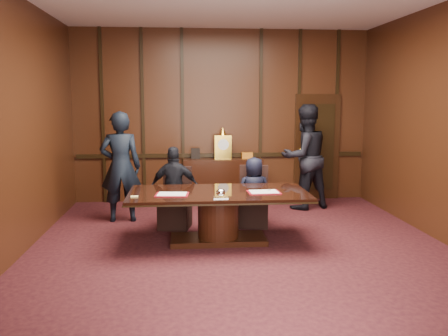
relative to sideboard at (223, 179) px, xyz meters
name	(u,v)px	position (x,y,z in m)	size (l,w,h in m)	color
room	(247,127)	(0.07, -3.12, 1.24)	(7.00, 7.04, 3.50)	black
sideboard	(223,179)	(0.00, 0.00, 0.00)	(1.60, 0.45, 1.54)	black
conference_table	(218,208)	(-0.30, -2.71, 0.02)	(2.62, 1.32, 0.76)	black
folder_left	(172,194)	(-0.97, -2.90, 0.28)	(0.49, 0.37, 0.02)	maroon
folder_right	(264,192)	(0.35, -2.84, 0.28)	(0.47, 0.35, 0.02)	maroon
inkstand	(221,194)	(-0.30, -3.16, 0.33)	(0.20, 0.14, 0.12)	white
notepad	(134,197)	(-1.48, -3.00, 0.28)	(0.10, 0.07, 0.01)	#FCDE7B
chair_left	(175,210)	(-0.94, -1.84, -0.19)	(0.57, 0.57, 0.99)	black
chair_right	(253,208)	(0.36, -1.84, -0.19)	(0.55, 0.55, 0.99)	black
signatory_left	(175,188)	(-0.95, -1.91, 0.19)	(0.79, 0.33, 1.35)	black
signatory_right	(254,192)	(0.35, -1.91, 0.10)	(0.57, 0.37, 1.16)	black
witness_left	(121,167)	(-1.87, -1.34, 0.46)	(0.69, 0.45, 1.90)	black
witness_right	(305,157)	(1.52, -0.66, 0.52)	(0.97, 0.76, 2.00)	black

